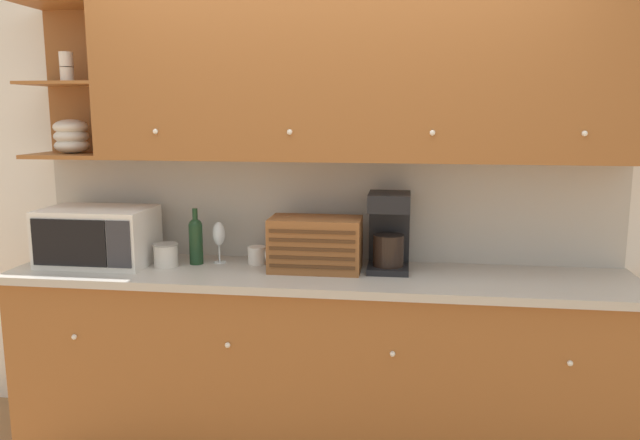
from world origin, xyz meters
TOP-DOWN VIEW (x-y plane):
  - ground_plane at (0.00, 0.00)m, footprint 24.00×24.00m
  - wall_back at (0.00, 0.03)m, footprint 5.50×0.06m
  - counter_unit at (0.00, -0.29)m, footprint 3.12×0.61m
  - backsplash_panel at (0.00, -0.01)m, footprint 3.10×0.01m
  - upper_cabinets at (0.17, -0.17)m, footprint 3.10×0.37m
  - microwave at (-1.17, -0.28)m, footprint 0.56×0.37m
  - storage_canister at (-0.79, -0.29)m, footprint 0.13×0.13m
  - wine_bottle at (-0.66, -0.21)m, footprint 0.07×0.07m
  - wine_glass at (-0.54, -0.18)m, footprint 0.07×0.07m
  - mug at (-0.34, -0.17)m, footprint 0.11×0.10m
  - bread_box at (-0.01, -0.26)m, footprint 0.46×0.25m
  - coffee_maker at (0.35, -0.19)m, footprint 0.21×0.26m

SIDE VIEW (x-z plane):
  - ground_plane at x=0.00m, z-range 0.00..0.00m
  - counter_unit at x=0.00m, z-range 0.00..0.95m
  - mug at x=-0.34m, z-range 0.95..1.04m
  - storage_canister at x=-0.79m, z-range 0.95..1.07m
  - wine_bottle at x=-0.66m, z-range 0.93..1.23m
  - bread_box at x=-0.01m, z-range 0.95..1.22m
  - microwave at x=-1.17m, z-range 0.95..1.24m
  - wine_glass at x=-0.54m, z-range 0.99..1.21m
  - coffee_maker at x=0.35m, z-range 0.95..1.35m
  - backsplash_panel at x=0.00m, z-range 0.95..1.50m
  - wall_back at x=0.00m, z-range 0.00..2.60m
  - upper_cabinets at x=0.17m, z-range 1.50..2.30m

